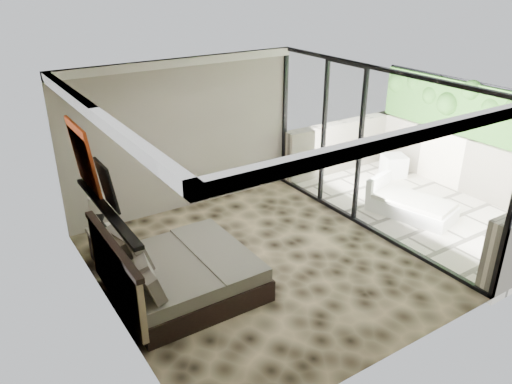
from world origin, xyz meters
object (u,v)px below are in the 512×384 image
nightstand (107,246)px  ottoman (394,166)px  table_lamp (100,209)px  lounger (409,205)px  bed (178,274)px

nightstand → ottoman: 6.35m
nightstand → ottoman: (6.35, -0.02, -0.01)m
table_lamp → nightstand: bearing=-0.6°
ottoman → lounger: bearing=-128.6°
nightstand → ottoman: nightstand is taller
table_lamp → ottoman: 6.41m
bed → table_lamp: 1.64m
bed → table_lamp: (-0.57, 1.42, 0.58)m
table_lamp → lounger: 5.46m
bed → ottoman: 5.97m
bed → ottoman: size_ratio=4.10×
lounger → ottoman: bearing=36.4°
nightstand → lounger: bearing=4.9°
nightstand → lounger: (5.18, -1.50, -0.06)m
bed → nightstand: bearing=111.0°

